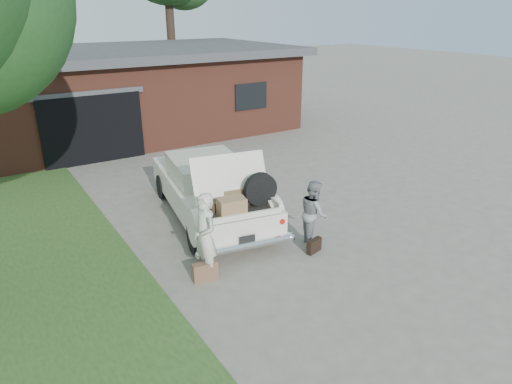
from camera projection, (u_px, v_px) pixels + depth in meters
ground at (271, 249)px, 9.60m from camera, size 90.00×90.00×0.00m
house at (131, 90)px, 18.43m from camera, size 12.80×7.80×3.30m
sedan at (211, 189)px, 10.87m from camera, size 2.69×5.13×1.94m
woman_left at (205, 237)px, 8.32m from camera, size 0.41×0.61×1.68m
woman_right at (314, 213)px, 9.62m from camera, size 0.78×0.85×1.42m
suitcase_left at (205, 272)px, 8.44m from camera, size 0.49×0.21×0.36m
suitcase_right at (314, 246)px, 9.45m from camera, size 0.40×0.21×0.29m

